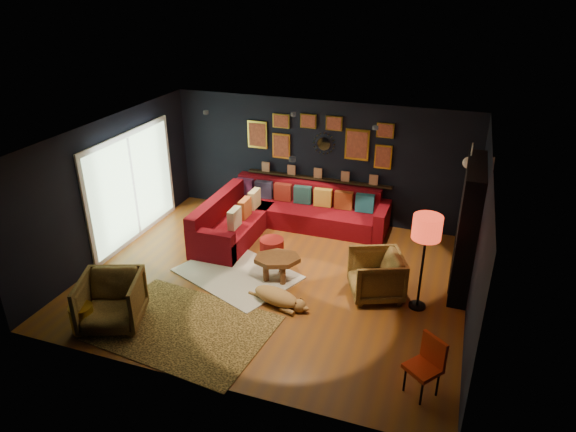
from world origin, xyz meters
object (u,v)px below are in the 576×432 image
(orange_chair, at_px, (427,362))
(floor_lamp, at_px, (427,232))
(sectional, at_px, (277,216))
(gold_stool, at_px, (83,319))
(armchair_right, at_px, (376,273))
(armchair_left, at_px, (111,299))
(dog, at_px, (276,294))
(coffee_table, at_px, (277,261))
(pouf, at_px, (272,246))

(orange_chair, distance_m, floor_lamp, 2.09)
(sectional, relative_size, gold_stool, 7.72)
(armchair_right, bearing_deg, armchair_left, -82.74)
(armchair_left, relative_size, armchair_right, 1.07)
(orange_chair, bearing_deg, armchair_left, -140.68)
(floor_lamp, xyz_separation_m, dog, (-2.19, -0.68, -1.18))
(sectional, height_order, armchair_right, sectional)
(sectional, relative_size, dog, 3.01)
(coffee_table, xyz_separation_m, armchair_left, (-1.93, -2.04, 0.09))
(sectional, bearing_deg, armchair_left, -108.08)
(sectional, distance_m, floor_lamp, 3.78)
(coffee_table, height_order, dog, coffee_table)
(coffee_table, bearing_deg, gold_stool, -133.90)
(orange_chair, height_order, dog, orange_chair)
(coffee_table, relative_size, floor_lamp, 0.62)
(sectional, distance_m, armchair_right, 2.96)
(armchair_right, bearing_deg, floor_lamp, 58.35)
(coffee_table, distance_m, pouf, 0.90)
(armchair_right, relative_size, dog, 0.75)
(dog, bearing_deg, armchair_right, 43.24)
(coffee_table, bearing_deg, sectional, 110.24)
(armchair_right, height_order, gold_stool, armchair_right)
(armchair_right, bearing_deg, dog, -84.53)
(armchair_right, xyz_separation_m, dog, (-1.47, -0.79, -0.23))
(orange_chair, height_order, floor_lamp, floor_lamp)
(pouf, height_order, floor_lamp, floor_lamp)
(gold_stool, bearing_deg, coffee_table, 46.10)
(armchair_left, xyz_separation_m, armchair_right, (3.65, 2.11, -0.03))
(armchair_left, bearing_deg, pouf, 41.32)
(sectional, bearing_deg, coffee_table, -69.76)
(armchair_left, distance_m, dog, 2.56)
(coffee_table, xyz_separation_m, armchair_right, (1.72, 0.07, 0.06))
(coffee_table, height_order, pouf, coffee_table)
(gold_stool, height_order, floor_lamp, floor_lamp)
(floor_lamp, height_order, dog, floor_lamp)
(pouf, distance_m, armchair_left, 3.22)
(armchair_right, height_order, orange_chair, armchair_right)
(gold_stool, height_order, orange_chair, orange_chair)
(sectional, bearing_deg, orange_chair, -47.58)
(gold_stool, distance_m, dog, 2.98)
(coffee_table, relative_size, armchair_left, 1.11)
(pouf, relative_size, floor_lamp, 0.28)
(sectional, distance_m, orange_chair, 5.05)
(floor_lamp, bearing_deg, pouf, 163.86)
(sectional, bearing_deg, pouf, -75.52)
(armchair_right, distance_m, dog, 1.69)
(pouf, xyz_separation_m, armchair_right, (2.13, -0.71, 0.25))
(pouf, height_order, armchair_right, armchair_right)
(sectional, bearing_deg, armchair_right, -36.12)
(floor_lamp, bearing_deg, gold_stool, -153.92)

